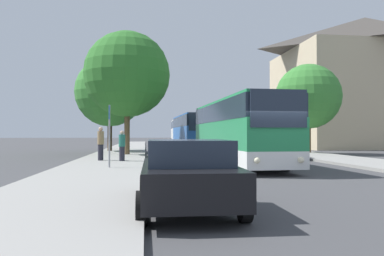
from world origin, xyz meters
TOP-DOWN VIEW (x-y plane):
  - ground_plane at (0.00, 0.00)m, footprint 300.00×300.00m
  - sidewalk_left at (-7.00, 0.00)m, footprint 4.00×120.00m
  - building_right_background at (21.30, 27.58)m, footprint 19.06×14.00m
  - bus_front at (-0.17, 5.01)m, footprint 3.02×11.80m
  - bus_middle at (-0.58, 20.80)m, footprint 3.01×11.32m
  - bus_rear at (-0.19, 34.08)m, footprint 3.16×11.15m
  - parked_car_left_curb at (-4.08, -6.28)m, footprint 2.14×4.18m
  - parked_car_right_near at (3.75, 9.31)m, footprint 1.97×4.18m
  - parked_car_right_far at (4.08, 26.42)m, footprint 2.22×4.56m
  - bus_stop_sign at (-6.58, 2.71)m, footprint 0.08×0.45m
  - pedestrian_waiting_near at (-7.48, 7.27)m, footprint 0.36×0.36m
  - pedestrian_waiting_far at (-6.26, 6.67)m, footprint 0.36×0.36m
  - tree_left_near at (-8.11, 19.46)m, footprint 6.12×6.12m
  - tree_left_far at (-6.32, 13.48)m, footprint 6.29×6.29m
  - tree_right_near at (8.03, 14.35)m, footprint 5.21×5.21m

SIDE VIEW (x-z plane):
  - ground_plane at x=0.00m, z-range 0.00..0.00m
  - sidewalk_left at x=-7.00m, z-range 0.00..0.15m
  - parked_car_right_near at x=3.75m, z-range 0.03..1.48m
  - parked_car_left_curb at x=-4.08m, z-range 0.03..1.54m
  - parked_car_right_far at x=4.08m, z-range 0.03..1.58m
  - pedestrian_waiting_far at x=-6.26m, z-range 0.15..1.83m
  - pedestrian_waiting_near at x=-7.48m, z-range 0.17..2.06m
  - bus_front at x=-0.17m, z-range 0.12..3.47m
  - bus_middle at x=-0.58m, z-range 0.12..3.50m
  - bus_rear at x=-0.19m, z-range 0.12..3.55m
  - bus_stop_sign at x=-6.58m, z-range 0.48..3.27m
  - tree_right_near at x=8.03m, z-range 1.09..8.21m
  - tree_left_near at x=-8.11m, z-range 1.22..9.49m
  - tree_left_far at x=-6.32m, z-range 1.51..10.54m
  - building_right_background at x=21.30m, z-range 0.00..15.70m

